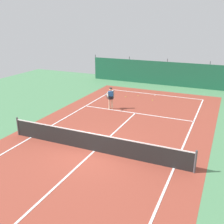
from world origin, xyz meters
TOP-DOWN VIEW (x-y plane):
  - ground_plane at (0.00, 0.00)m, footprint 36.00×36.00m
  - court_surface at (0.00, 0.00)m, footprint 11.02×26.60m
  - tennis_net at (0.00, 0.00)m, footprint 10.12×0.10m
  - back_fence at (-0.00, 16.29)m, footprint 16.30×0.98m
  - tennis_player at (-2.04, 6.56)m, footprint 0.56×0.83m
  - tennis_ball_near_player at (-2.20, 10.06)m, footprint 0.07×0.07m
  - tennis_ball_midcourt at (0.28, 9.99)m, footprint 0.07×0.07m
  - tennis_ball_by_sideline at (-1.29, 10.80)m, footprint 0.07×0.07m
  - parked_car at (0.21, 18.40)m, footprint 2.04×4.21m

SIDE VIEW (x-z plane):
  - ground_plane at x=0.00m, z-range 0.00..0.00m
  - court_surface at x=0.00m, z-range 0.00..0.01m
  - tennis_ball_near_player at x=-2.20m, z-range 0.00..0.07m
  - tennis_ball_midcourt at x=0.28m, z-range 0.00..0.07m
  - tennis_ball_by_sideline at x=-1.29m, z-range 0.00..0.07m
  - tennis_net at x=0.00m, z-range -0.04..1.06m
  - back_fence at x=0.00m, z-range -0.68..2.02m
  - parked_car at x=0.21m, z-range 0.00..1.68m
  - tennis_player at x=-2.04m, z-range 0.14..1.78m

